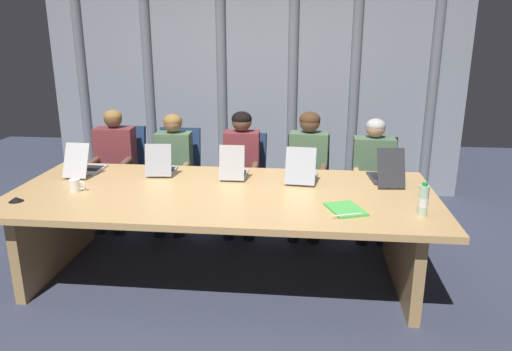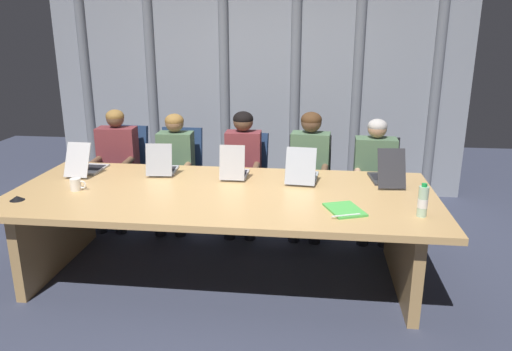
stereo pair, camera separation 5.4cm
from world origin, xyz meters
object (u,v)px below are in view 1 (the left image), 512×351
at_px(office_chair_right_end, 374,195).
at_px(person_right_mid, 308,165).
at_px(laptop_center, 234,171).
at_px(office_chair_left_end, 122,185).
at_px(laptop_left_mid, 161,167).
at_px(spiral_notepad, 346,209).
at_px(water_bottle_primary, 423,201).
at_px(person_left_end, 114,161).
at_px(office_chair_left_mid, 178,187).
at_px(coffee_mug_near, 75,185).
at_px(office_chair_center, 242,190).
at_px(laptop_left_end, 86,167).
at_px(laptop_right_end, 385,175).
at_px(person_left_mid, 173,165).
at_px(laptop_right_mid, 302,173).
at_px(office_chair_right_mid, 308,193).
at_px(person_center, 241,164).
at_px(conference_mic_left_side, 16,199).
at_px(person_right_end, 374,170).

bearing_deg(office_chair_right_end, person_right_mid, -74.38).
xyz_separation_m(laptop_center, office_chair_left_end, (-1.34, 0.80, -0.43)).
distance_m(laptop_left_mid, spiral_notepad, 1.74).
bearing_deg(water_bottle_primary, person_left_end, 153.23).
xyz_separation_m(office_chair_left_mid, coffee_mug_near, (-0.47, -1.30, 0.42)).
relative_size(office_chair_left_mid, spiral_notepad, 2.67).
bearing_deg(office_chair_right_end, office_chair_center, -86.98).
height_order(laptop_left_end, laptop_right_end, laptop_right_end).
bearing_deg(laptop_center, laptop_right_end, -90.14).
xyz_separation_m(person_left_mid, coffee_mug_near, (-0.48, -1.14, 0.13)).
bearing_deg(person_left_mid, office_chair_right_end, 91.63).
height_order(laptop_right_mid, spiral_notepad, laptop_right_mid).
xyz_separation_m(laptop_left_end, office_chair_left_mid, (0.61, 0.80, -0.43)).
height_order(office_chair_left_mid, water_bottle_primary, water_bottle_primary).
xyz_separation_m(laptop_left_mid, person_left_end, (-0.69, 0.59, -0.12)).
relative_size(laptop_center, spiral_notepad, 1.02).
bearing_deg(coffee_mug_near, office_chair_right_mid, 35.04).
relative_size(office_chair_right_mid, person_right_mid, 0.77).
distance_m(office_chair_right_end, person_center, 1.40).
xyz_separation_m(office_chair_right_mid, person_center, (-0.67, -0.16, 0.33)).
distance_m(laptop_right_end, office_chair_left_end, 2.78).
relative_size(office_chair_left_end, conference_mic_left_side, 8.89).
distance_m(laptop_left_end, laptop_right_mid, 1.93).
bearing_deg(office_chair_right_end, laptop_right_mid, -39.24).
height_order(laptop_left_end, office_chair_right_end, laptop_left_end).
distance_m(office_chair_right_end, person_right_end, 0.34).
xyz_separation_m(person_left_end, person_right_mid, (1.98, 0.00, 0.02)).
bearing_deg(laptop_center, person_right_mid, -45.16).
xyz_separation_m(laptop_left_mid, water_bottle_primary, (2.09, -0.80, 0.05)).
xyz_separation_m(laptop_left_end, office_chair_center, (1.30, 0.80, -0.44)).
xyz_separation_m(laptop_right_end, office_chair_left_mid, (-2.01, 0.80, -0.43)).
height_order(laptop_right_end, office_chair_right_end, laptop_right_end).
bearing_deg(laptop_left_end, person_right_mid, -69.99).
distance_m(office_chair_left_end, person_center, 1.36).
relative_size(laptop_right_mid, laptop_right_end, 0.93).
height_order(office_chair_center, office_chair_right_mid, office_chair_center).
relative_size(office_chair_right_end, person_right_mid, 0.76).
relative_size(laptop_left_end, office_chair_right_mid, 0.51).
bearing_deg(person_right_mid, office_chair_center, -97.87).
bearing_deg(laptop_right_end, office_chair_right_end, -7.80).
xyz_separation_m(laptop_right_end, person_right_end, (-0.01, 0.63, -0.15)).
bearing_deg(office_chair_right_end, person_left_end, -83.63).
bearing_deg(person_left_end, person_right_mid, 86.26).
relative_size(laptop_right_mid, office_chair_left_mid, 0.47).
bearing_deg(office_chair_right_mid, person_left_mid, -85.31).
relative_size(office_chair_left_mid, person_left_end, 0.81).
distance_m(laptop_center, office_chair_right_end, 1.61).
relative_size(laptop_left_end, office_chair_right_end, 0.51).
distance_m(office_chair_left_end, water_bottle_primary, 3.21).
xyz_separation_m(office_chair_right_end, coffee_mug_near, (-2.52, -1.30, 0.44)).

